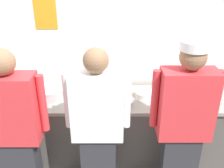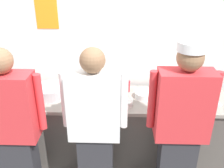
{
  "view_description": "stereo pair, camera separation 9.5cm",
  "coord_description": "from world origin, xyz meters",
  "px_view_note": "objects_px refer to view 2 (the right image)",
  "views": [
    {
      "loc": [
        0.1,
        -2.23,
        2.28
      ],
      "look_at": [
        0.11,
        0.35,
        1.07
      ],
      "focal_mm": 39.92,
      "sensor_mm": 36.0,
      "label": 1
    },
    {
      "loc": [
        0.19,
        -2.23,
        2.28
      ],
      "look_at": [
        0.11,
        0.35,
        1.07
      ],
      "focal_mm": 39.92,
      "sensor_mm": 36.0,
      "label": 2
    }
  ],
  "objects_px": {
    "mixing_bowl_steel": "(50,91)",
    "ramekin_red_sauce": "(4,91)",
    "squeeze_bottle_secondary": "(128,85)",
    "chefs_knife": "(85,95)",
    "ramekin_green_sauce": "(13,97)",
    "plate_stack_front": "(144,95)",
    "squeeze_bottle_primary": "(175,90)",
    "ramekin_yellow_sauce": "(119,89)",
    "plate_stack_rear": "(124,102)",
    "chef_center": "(95,128)",
    "deli_cup": "(25,93)",
    "chef_near_left": "(14,130)",
    "sheet_tray": "(199,100)",
    "chef_far_right": "(181,127)"
  },
  "relations": [
    {
      "from": "deli_cup",
      "to": "squeeze_bottle_secondary",
      "type": "bearing_deg",
      "value": 8.56
    },
    {
      "from": "plate_stack_front",
      "to": "chefs_knife",
      "type": "bearing_deg",
      "value": 177.11
    },
    {
      "from": "mixing_bowl_steel",
      "to": "chefs_knife",
      "type": "xyz_separation_m",
      "value": [
        0.42,
        0.03,
        -0.06
      ]
    },
    {
      "from": "chef_near_left",
      "to": "mixing_bowl_steel",
      "type": "bearing_deg",
      "value": 77.88
    },
    {
      "from": "squeeze_bottle_secondary",
      "to": "ramekin_red_sauce",
      "type": "height_order",
      "value": "squeeze_bottle_secondary"
    },
    {
      "from": "deli_cup",
      "to": "chefs_knife",
      "type": "bearing_deg",
      "value": 5.14
    },
    {
      "from": "plate_stack_front",
      "to": "squeeze_bottle_secondary",
      "type": "xyz_separation_m",
      "value": [
        -0.2,
        0.16,
        0.05
      ]
    },
    {
      "from": "chef_center",
      "to": "ramekin_green_sauce",
      "type": "bearing_deg",
      "value": 150.34
    },
    {
      "from": "mixing_bowl_steel",
      "to": "plate_stack_front",
      "type": "bearing_deg",
      "value": -0.12
    },
    {
      "from": "ramekin_green_sauce",
      "to": "deli_cup",
      "type": "bearing_deg",
      "value": 21.0
    },
    {
      "from": "mixing_bowl_steel",
      "to": "squeeze_bottle_secondary",
      "type": "height_order",
      "value": "squeeze_bottle_secondary"
    },
    {
      "from": "chef_center",
      "to": "plate_stack_rear",
      "type": "distance_m",
      "value": 0.56
    },
    {
      "from": "squeeze_bottle_primary",
      "to": "ramekin_yellow_sauce",
      "type": "height_order",
      "value": "squeeze_bottle_primary"
    },
    {
      "from": "squeeze_bottle_secondary",
      "to": "chefs_knife",
      "type": "bearing_deg",
      "value": -166.89
    },
    {
      "from": "ramekin_red_sauce",
      "to": "chefs_knife",
      "type": "xyz_separation_m",
      "value": [
        1.0,
        -0.02,
        -0.02
      ]
    },
    {
      "from": "plate_stack_front",
      "to": "chefs_knife",
      "type": "relative_size",
      "value": 0.83
    },
    {
      "from": "mixing_bowl_steel",
      "to": "ramekin_green_sauce",
      "type": "relative_size",
      "value": 4.37
    },
    {
      "from": "chef_far_right",
      "to": "ramekin_yellow_sauce",
      "type": "relative_size",
      "value": 16.76
    },
    {
      "from": "chef_far_right",
      "to": "plate_stack_rear",
      "type": "distance_m",
      "value": 0.72
    },
    {
      "from": "ramekin_red_sauce",
      "to": "chefs_knife",
      "type": "relative_size",
      "value": 0.33
    },
    {
      "from": "sheet_tray",
      "to": "ramekin_green_sauce",
      "type": "height_order",
      "value": "ramekin_green_sauce"
    },
    {
      "from": "plate_stack_rear",
      "to": "chefs_knife",
      "type": "bearing_deg",
      "value": 155.15
    },
    {
      "from": "plate_stack_rear",
      "to": "ramekin_red_sauce",
      "type": "height_order",
      "value": "plate_stack_rear"
    },
    {
      "from": "plate_stack_rear",
      "to": "ramekin_yellow_sauce",
      "type": "relative_size",
      "value": 1.82
    },
    {
      "from": "chef_near_left",
      "to": "squeeze_bottle_secondary",
      "type": "height_order",
      "value": "chef_near_left"
    },
    {
      "from": "squeeze_bottle_primary",
      "to": "deli_cup",
      "type": "xyz_separation_m",
      "value": [
        -1.77,
        -0.04,
        -0.05
      ]
    },
    {
      "from": "mixing_bowl_steel",
      "to": "ramekin_red_sauce",
      "type": "xyz_separation_m",
      "value": [
        -0.58,
        0.06,
        -0.04
      ]
    },
    {
      "from": "ramekin_red_sauce",
      "to": "squeeze_bottle_primary",
      "type": "bearing_deg",
      "value": -1.25
    },
    {
      "from": "squeeze_bottle_secondary",
      "to": "ramekin_yellow_sauce",
      "type": "height_order",
      "value": "squeeze_bottle_secondary"
    },
    {
      "from": "plate_stack_rear",
      "to": "sheet_tray",
      "type": "height_order",
      "value": "plate_stack_rear"
    },
    {
      "from": "ramekin_yellow_sauce",
      "to": "ramekin_red_sauce",
      "type": "distance_m",
      "value": 1.4
    },
    {
      "from": "chef_center",
      "to": "ramekin_yellow_sauce",
      "type": "xyz_separation_m",
      "value": [
        0.22,
        0.82,
        0.01
      ]
    },
    {
      "from": "squeeze_bottle_primary",
      "to": "squeeze_bottle_secondary",
      "type": "xyz_separation_m",
      "value": [
        -0.55,
        0.14,
        -0.01
      ]
    },
    {
      "from": "ramekin_yellow_sauce",
      "to": "deli_cup",
      "type": "relative_size",
      "value": 1.13
    },
    {
      "from": "chefs_knife",
      "to": "squeeze_bottle_primary",
      "type": "bearing_deg",
      "value": -1.17
    },
    {
      "from": "squeeze_bottle_secondary",
      "to": "ramekin_green_sauce",
      "type": "xyz_separation_m",
      "value": [
        -1.35,
        -0.23,
        -0.06
      ]
    },
    {
      "from": "squeeze_bottle_primary",
      "to": "ramekin_red_sauce",
      "type": "xyz_separation_m",
      "value": [
        -2.06,
        0.04,
        -0.07
      ]
    },
    {
      "from": "deli_cup",
      "to": "ramekin_green_sauce",
      "type": "bearing_deg",
      "value": -159.0
    },
    {
      "from": "chef_center",
      "to": "ramekin_red_sauce",
      "type": "xyz_separation_m",
      "value": [
        -1.18,
        0.72,
        0.01
      ]
    },
    {
      "from": "squeeze_bottle_primary",
      "to": "sheet_tray",
      "type": "bearing_deg",
      "value": -16.01
    },
    {
      "from": "ramekin_yellow_sauce",
      "to": "ramekin_green_sauce",
      "type": "relative_size",
      "value": 1.17
    },
    {
      "from": "mixing_bowl_steel",
      "to": "ramekin_red_sauce",
      "type": "distance_m",
      "value": 0.58
    },
    {
      "from": "squeeze_bottle_secondary",
      "to": "ramekin_red_sauce",
      "type": "xyz_separation_m",
      "value": [
        -1.51,
        -0.1,
        -0.06
      ]
    },
    {
      "from": "squeeze_bottle_secondary",
      "to": "ramekin_green_sauce",
      "type": "distance_m",
      "value": 1.38
    },
    {
      "from": "ramekin_red_sauce",
      "to": "plate_stack_front",
      "type": "bearing_deg",
      "value": -1.98
    },
    {
      "from": "squeeze_bottle_secondary",
      "to": "squeeze_bottle_primary",
      "type": "bearing_deg",
      "value": -14.47
    },
    {
      "from": "chef_near_left",
      "to": "squeeze_bottle_primary",
      "type": "distance_m",
      "value": 1.8
    },
    {
      "from": "ramekin_green_sauce",
      "to": "chef_far_right",
      "type": "bearing_deg",
      "value": -18.16
    },
    {
      "from": "chef_near_left",
      "to": "chef_center",
      "type": "distance_m",
      "value": 0.76
    },
    {
      "from": "chef_near_left",
      "to": "mixing_bowl_steel",
      "type": "distance_m",
      "value": 0.74
    }
  ]
}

